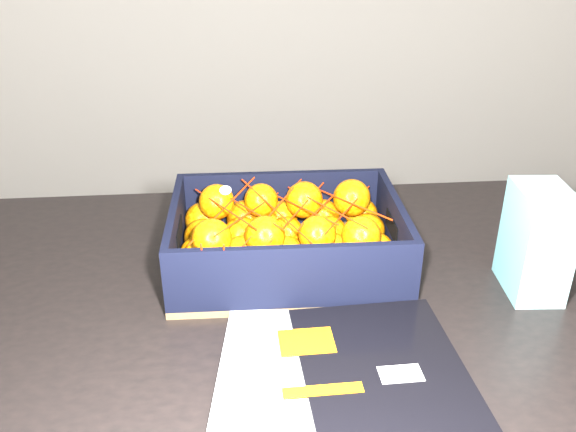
{
  "coord_description": "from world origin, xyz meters",
  "views": [
    {
      "loc": [
        0.09,
        -0.94,
        1.3
      ],
      "look_at": [
        0.15,
        -0.09,
        0.86
      ],
      "focal_mm": 38.09,
      "sensor_mm": 36.0,
      "label": 1
    }
  ],
  "objects": [
    {
      "name": "produce_crate",
      "position": [
        0.15,
        -0.06,
        0.79
      ],
      "size": [
        0.38,
        0.28,
        0.12
      ],
      "color": "olive",
      "rests_on": "table"
    },
    {
      "name": "table",
      "position": [
        0.17,
        -0.14,
        0.65
      ],
      "size": [
        1.21,
        0.82,
        0.75
      ],
      "color": "black",
      "rests_on": "ground"
    },
    {
      "name": "magazine_stack",
      "position": [
        0.21,
        -0.34,
        0.76
      ],
      "size": [
        0.34,
        0.32,
        0.02
      ],
      "color": "silver",
      "rests_on": "table"
    },
    {
      "name": "retail_carton",
      "position": [
        0.53,
        -0.15,
        0.84
      ],
      "size": [
        0.08,
        0.12,
        0.17
      ],
      "primitive_type": "cube",
      "rotation": [
        0.0,
        0.0,
        -0.06
      ],
      "color": "white",
      "rests_on": "table"
    },
    {
      "name": "mesh_net",
      "position": [
        0.14,
        -0.07,
        0.86
      ],
      "size": [
        0.31,
        0.25,
        0.09
      ],
      "color": "red",
      "rests_on": "clementine_heap"
    },
    {
      "name": "clementine_heap",
      "position": [
        0.14,
        -0.06,
        0.81
      ],
      "size": [
        0.35,
        0.26,
        0.12
      ],
      "color": "#D76A04",
      "rests_on": "produce_crate"
    }
  ]
}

